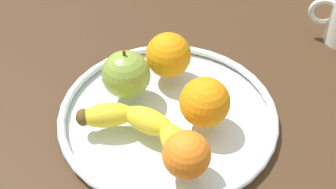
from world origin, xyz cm
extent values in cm
cube|color=#412B19|center=(0.00, 0.00, -2.00)|extent=(143.44, 143.44, 4.00)
cylinder|color=silver|center=(0.00, 0.00, 0.30)|extent=(31.08, 31.08, 0.60)
torus|color=silver|center=(0.00, 0.00, 1.20)|extent=(32.37, 32.37, 1.20)
ellipsoid|color=yellow|center=(-3.26, 7.44, 3.54)|extent=(7.52, 7.91, 3.48)
ellipsoid|color=yellow|center=(1.64, 4.49, 3.54)|extent=(8.05, 5.06, 3.48)
ellipsoid|color=yellow|center=(7.33, 5.00, 3.54)|extent=(8.23, 6.13, 3.48)
ellipsoid|color=brown|center=(10.42, 6.32, 3.54)|extent=(2.80, 3.03, 2.44)
sphere|color=#88A73F|center=(6.91, -1.78, 5.43)|extent=(7.25, 7.25, 7.25)
cylinder|color=#593819|center=(6.91, -1.78, 9.25)|extent=(0.44, 0.44, 1.20)
sphere|color=orange|center=(-5.10, 9.74, 4.86)|extent=(6.11, 6.11, 6.11)
sphere|color=orange|center=(-5.42, 0.65, 5.33)|extent=(7.06, 7.06, 7.06)
sphere|color=orange|center=(2.19, -8.01, 5.36)|extent=(7.11, 7.11, 7.11)
torus|color=white|center=(-20.97, -27.31, 5.44)|extent=(5.35, 1.00, 5.35)
camera|label=1|loc=(-11.45, 40.65, 45.07)|focal=44.04mm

